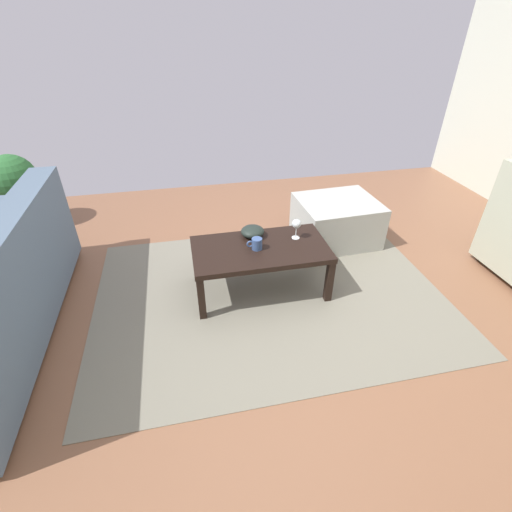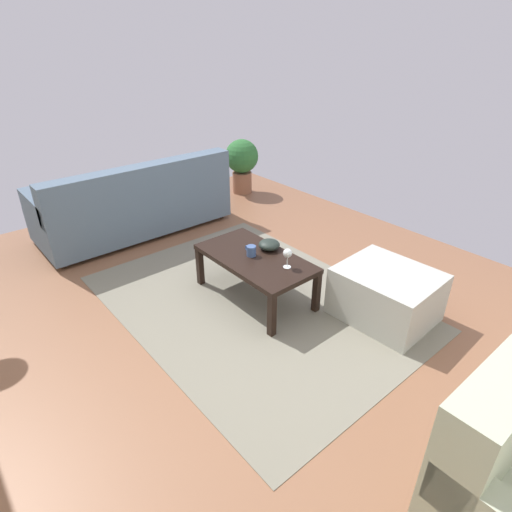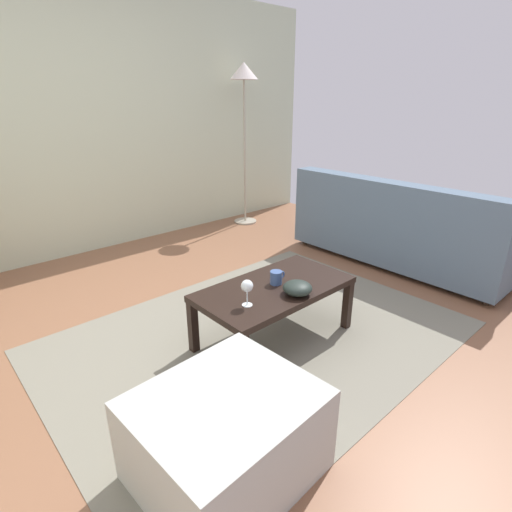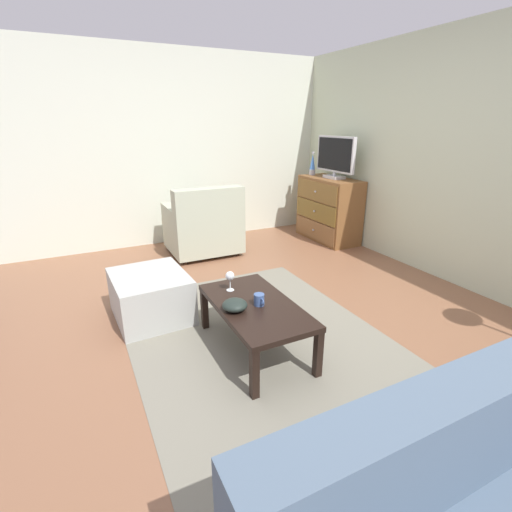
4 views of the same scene
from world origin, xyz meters
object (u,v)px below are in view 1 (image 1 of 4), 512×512
at_px(mug, 257,244).
at_px(coffee_table, 260,253).
at_px(wine_glass, 296,224).
at_px(bowl_decorative, 253,231).
at_px(potted_plant, 15,184).
at_px(ottoman, 336,221).

bearing_deg(mug, coffee_table, -152.60).
height_order(wine_glass, bowl_decorative, wine_glass).
bearing_deg(coffee_table, bowl_decorative, -82.35).
relative_size(mug, potted_plant, 0.16).
height_order(bowl_decorative, potted_plant, potted_plant).
distance_m(coffee_table, mug, 0.10).
bearing_deg(bowl_decorative, mug, 87.29).
bearing_deg(mug, potted_plant, -36.87).
distance_m(mug, ottoman, 1.10).
distance_m(coffee_table, potted_plant, 2.58).
bearing_deg(wine_glass, potted_plant, -31.38).
bearing_deg(wine_glass, mug, 15.59).
bearing_deg(ottoman, potted_plant, -17.58).
bearing_deg(coffee_table, ottoman, -145.40).
distance_m(mug, bowl_decorative, 0.19).
height_order(coffee_table, potted_plant, potted_plant).
relative_size(coffee_table, ottoman, 1.41).
relative_size(wine_glass, mug, 1.38).
bearing_deg(potted_plant, wine_glass, 148.62).
bearing_deg(coffee_table, mug, 27.40).
distance_m(coffee_table, wine_glass, 0.34).
xyz_separation_m(coffee_table, ottoman, (-0.86, -0.59, -0.14)).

